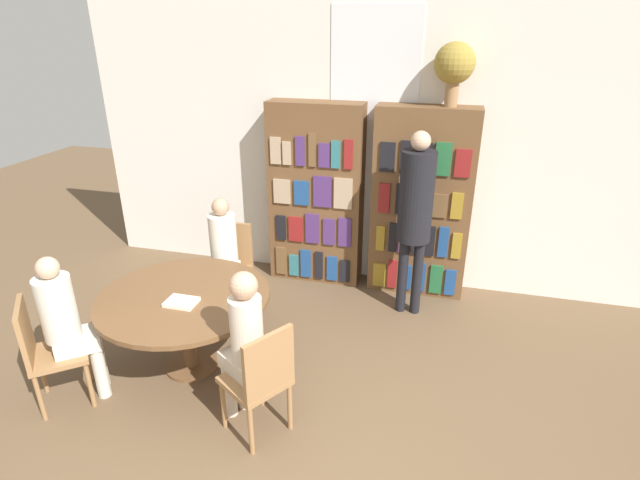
% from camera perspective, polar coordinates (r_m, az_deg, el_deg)
% --- Properties ---
extents(wall_back, '(6.40, 0.07, 3.00)m').
position_cam_1_polar(wall_back, '(5.41, 5.98, 10.41)').
color(wall_back, silver).
rests_on(wall_back, ground_plane).
extents(bookshelf_left, '(1.02, 0.34, 1.99)m').
position_cam_1_polar(bookshelf_left, '(5.48, -0.46, 5.14)').
color(bookshelf_left, brown).
rests_on(bookshelf_left, ground_plane).
extents(bookshelf_right, '(1.02, 0.34, 1.99)m').
position_cam_1_polar(bookshelf_right, '(5.31, 11.47, 4.05)').
color(bookshelf_right, brown).
rests_on(bookshelf_right, ground_plane).
extents(flower_vase, '(0.38, 0.38, 0.58)m').
position_cam_1_polar(flower_vase, '(5.03, 15.12, 18.75)').
color(flower_vase, '#997047').
rests_on(flower_vase, bookshelf_right).
extents(reading_table, '(1.40, 1.40, 0.71)m').
position_cam_1_polar(reading_table, '(4.25, -15.23, -7.24)').
color(reading_table, brown).
rests_on(reading_table, ground_plane).
extents(chair_near_camera, '(0.56, 0.56, 0.90)m').
position_cam_1_polar(chair_near_camera, '(4.32, -28.85, -10.82)').
color(chair_near_camera, olive).
rests_on(chair_near_camera, ground_plane).
extents(chair_left_side, '(0.42, 0.42, 0.90)m').
position_cam_1_polar(chair_left_side, '(5.13, -10.18, -2.55)').
color(chair_left_side, olive).
rests_on(chair_left_side, ground_plane).
extents(chair_far_side, '(0.55, 0.55, 0.90)m').
position_cam_1_polar(chair_far_side, '(3.57, -6.76, -15.32)').
color(chair_far_side, olive).
rests_on(chair_far_side, ground_plane).
extents(seated_reader_left, '(0.28, 0.38, 1.23)m').
position_cam_1_polar(seated_reader_left, '(4.90, -11.09, -1.41)').
color(seated_reader_left, silver).
rests_on(seated_reader_left, ground_plane).
extents(seated_reader_right, '(0.39, 0.36, 1.26)m').
position_cam_1_polar(seated_reader_right, '(3.57, -8.73, -11.34)').
color(seated_reader_right, beige).
rests_on(seated_reader_right, ground_plane).
extents(seated_reader_back, '(0.41, 0.40, 1.23)m').
position_cam_1_polar(seated_reader_back, '(4.21, -26.90, -8.28)').
color(seated_reader_back, beige).
rests_on(seated_reader_back, ground_plane).
extents(librarian_standing, '(0.32, 0.59, 1.85)m').
position_cam_1_polar(librarian_standing, '(4.79, 10.88, 3.90)').
color(librarian_standing, black).
rests_on(librarian_standing, ground_plane).
extents(open_book_on_table, '(0.24, 0.18, 0.03)m').
position_cam_1_polar(open_book_on_table, '(4.08, -15.55, -6.86)').
color(open_book_on_table, silver).
rests_on(open_book_on_table, reading_table).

